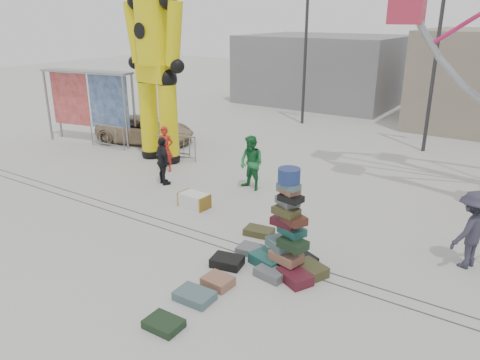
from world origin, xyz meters
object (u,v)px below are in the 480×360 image
Objects in this scene: lamp_post_right at (440,47)px; pedestrian_black at (163,161)px; lamp_post_left at (307,40)px; barricade_dummy_c at (172,148)px; banner_scaffold at (88,89)px; pedestrian_green at (251,163)px; barricade_dummy_b at (169,143)px; suitcase_tower at (288,243)px; pedestrian_grey at (471,230)px; barricade_dummy_a at (107,136)px; pedestrian_red at (165,149)px; parked_suv at (146,130)px; steamer_trunk at (194,200)px; crash_test_dummy at (155,58)px.

lamp_post_right is 4.62× the size of pedestrian_black.
barricade_dummy_c is at bearing -98.68° from lamp_post_left.
banner_scaffold reaches higher than pedestrian_green.
barricade_dummy_c is (0.57, -0.42, 0.00)m from barricade_dummy_b.
barricade_dummy_c is 1.06× the size of pedestrian_green.
pedestrian_green is at bearing -115.14° from lamp_post_right.
banner_scaffold is (-13.24, 5.25, 1.79)m from suitcase_tower.
banner_scaffold is 17.03m from pedestrian_grey.
suitcase_tower is at bearing -50.91° from barricade_dummy_c.
pedestrian_grey is at bearing -12.26° from barricade_dummy_a.
parked_suv is at bearing 120.59° from pedestrian_red.
pedestrian_grey is at bearing -122.93° from parked_suv.
suitcase_tower is at bearing -138.31° from parked_suv.
barricade_dummy_c is (-8.16, 5.16, -0.17)m from suitcase_tower.
lamp_post_right is at bearing 16.58° from banner_scaffold.
pedestrian_green is at bearing -73.26° from lamp_post_left.
pedestrian_green is (3.80, 0.19, 0.06)m from pedestrian_red.
parked_suv is (2.14, 1.36, -1.89)m from banner_scaffold.
lamp_post_left reaches higher than barricade_dummy_b.
pedestrian_green reaches higher than barricade_dummy_a.
steamer_trunk is 0.48× the size of barricade_dummy_a.
barricade_dummy_b is (4.51, 0.34, -1.96)m from banner_scaffold.
crash_test_dummy reaches higher than pedestrian_black.
crash_test_dummy is at bearing -176.82° from barricade_dummy_c.
parked_suv is (-11.10, 6.61, -0.09)m from suitcase_tower.
pedestrian_green is 0.42× the size of parked_suv.
barricade_dummy_c is at bearing 165.95° from suitcase_tower.
steamer_trunk is at bearing -94.67° from pedestrian_green.
crash_test_dummy is at bearing 147.18° from steamer_trunk.
barricade_dummy_a is at bearing 164.09° from barricade_dummy_c.
pedestrian_red is at bearing -25.61° from pedestrian_black.
pedestrian_black is (0.93, -1.14, -0.02)m from pedestrian_red.
pedestrian_green is at bearing -125.86° from parked_suv.
barricade_dummy_a is at bearing -148.49° from lamp_post_right.
pedestrian_red is at bearing -24.09° from banner_scaffold.
parked_suv is (-11.36, -5.84, -3.85)m from lamp_post_right.
pedestrian_red reaches higher than barricade_dummy_b.
barricade_dummy_b is (3.18, 0.60, 0.00)m from barricade_dummy_a.
steamer_trunk is 2.55m from pedestrian_green.
barricade_dummy_b is (-4.46, 3.80, 0.33)m from steamer_trunk.
barricade_dummy_a is 1.04× the size of pedestrian_grey.
suitcase_tower reaches higher than barricade_dummy_b.
barricade_dummy_b is at bearing -142.64° from lamp_post_right.
suitcase_tower reaches higher than barricade_dummy_c.
steamer_trunk is at bearing -57.89° from pedestrian_red.
suitcase_tower is 1.49× the size of pedestrian_black.
banner_scaffold is 5.45m from barricade_dummy_c.
suitcase_tower is (-0.25, -12.45, -3.76)m from lamp_post_right.
steamer_trunk is at bearing -31.55° from crash_test_dummy.
lamp_post_left is 11.33m from pedestrian_green.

